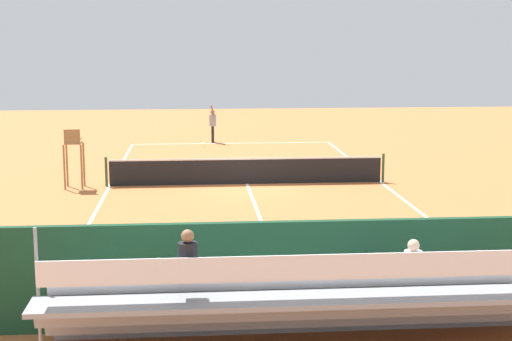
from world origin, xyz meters
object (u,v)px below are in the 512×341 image
tennis_net (247,171)px  tennis_ball_near (204,146)px  courtside_bench (384,281)px  tennis_player (213,123)px  tennis_ball_far (228,145)px  umpire_chair (73,152)px  equipment_bag (283,305)px  tennis_racket (203,142)px  bleacher_stand (314,302)px

tennis_net → tennis_ball_near: 9.90m
tennis_net → courtside_bench: bearing=97.6°
tennis_player → tennis_ball_far: size_ratio=29.18×
courtside_bench → tennis_ball_near: (3.17, -23.06, -0.53)m
tennis_ball_near → courtside_bench: bearing=97.8°
umpire_chair → tennis_ball_far: umpire_chair is taller
tennis_player → tennis_net: bearing=94.6°
equipment_bag → tennis_ball_far: size_ratio=13.64×
tennis_net → courtside_bench: (-1.76, 13.27, 0.06)m
tennis_ball_near → tennis_ball_far: size_ratio=1.00×
tennis_racket → courtside_bench: bearing=97.4°
equipment_bag → tennis_player: tennis_player is taller
courtside_bench → tennis_racket: size_ratio=3.07×
tennis_racket → equipment_bag: bearing=92.7°
bleacher_stand → equipment_bag: bearing=-81.2°
tennis_net → tennis_ball_near: (1.41, -9.79, -0.47)m
bleacher_stand → tennis_ball_near: (1.43, -25.11, -0.87)m
tennis_player → umpire_chair: bearing=65.7°
tennis_net → equipment_bag: tennis_net is taller
umpire_chair → bleacher_stand: bearing=112.5°
tennis_player → tennis_ball_near: (0.48, 1.63, -0.98)m
tennis_ball_far → tennis_player: bearing=-60.1°
equipment_bag → tennis_ball_near: 23.22m
bleacher_stand → tennis_racket: size_ratio=15.45×
equipment_bag → tennis_racket: size_ratio=1.54×
equipment_bag → tennis_ball_near: bearing=-87.2°
tennis_ball_near → tennis_ball_far: (-1.20, -0.38, 0.00)m
tennis_net → equipment_bag: 13.41m
courtside_bench → tennis_ball_far: size_ratio=27.27×
courtside_bench → tennis_ball_far: (1.97, -23.44, -0.53)m
courtside_bench → umpire_chair: bearing=-58.5°
tennis_net → equipment_bag: size_ratio=11.44×
tennis_ball_near → tennis_ball_far: bearing=-162.5°
umpire_chair → tennis_ball_near: (-4.79, -10.05, -1.28)m
equipment_bag → tennis_ball_far: equipment_bag is taller
bleacher_stand → tennis_ball_near: bearing=-86.7°
tennis_player → tennis_ball_near: size_ratio=29.18×
courtside_bench → tennis_player: size_ratio=0.93×
umpire_chair → tennis_ball_near: umpire_chair is taller
bleacher_stand → tennis_racket: bearing=-86.9°
bleacher_stand → courtside_bench: size_ratio=5.03×
umpire_chair → tennis_net: bearing=-177.6°
umpire_chair → tennis_ball_near: 11.21m
courtside_bench → tennis_ball_near: 23.28m
umpire_chair → tennis_ball_far: (-6.00, -10.43, -1.28)m
bleacher_stand → equipment_bag: 2.08m
courtside_bench → bleacher_stand: bearing=49.7°
courtside_bench → tennis_player: tennis_player is taller
bleacher_stand → courtside_bench: (-1.74, -2.05, -0.35)m
equipment_bag → tennis_player: (0.65, -24.82, 0.84)m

